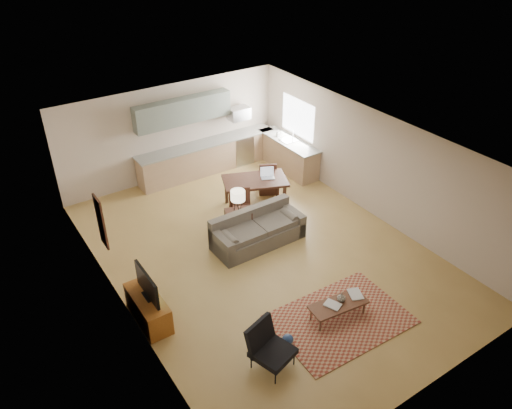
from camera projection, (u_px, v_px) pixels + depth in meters
room at (264, 203)px, 10.65m from camera, size 9.00×9.00×9.00m
kitchen_counter_back at (208, 157)px, 14.50m from camera, size 4.26×0.64×0.92m
kitchen_counter_right at (288, 155)px, 14.62m from camera, size 0.64×2.26×0.92m
kitchen_range at (240, 148)px, 15.02m from camera, size 0.62×0.62×0.90m
kitchen_microwave at (239, 113)px, 14.45m from camera, size 0.62×0.40×0.35m
upper_cabinets at (183, 111)px, 13.53m from camera, size 2.80×0.34×0.70m
window_right at (298, 117)px, 14.18m from camera, size 0.02×1.40×1.05m
wall_art_left at (101, 222)px, 9.67m from camera, size 0.06×0.42×1.10m
triptych at (168, 119)px, 13.55m from camera, size 1.70×0.04×0.50m
rug at (340, 319)px, 9.59m from camera, size 2.59×1.84×0.02m
sofa at (258, 229)px, 11.49m from camera, size 2.26×0.99×0.78m
coffee_table at (338, 310)px, 9.57m from camera, size 1.19×0.58×0.35m
book_a at (330, 308)px, 9.35m from camera, size 0.44×0.47×0.03m
book_b at (349, 295)px, 9.66m from camera, size 0.48×0.51×0.03m
vase at (341, 297)px, 9.50m from camera, size 0.17×0.17×0.17m
armchair at (273, 349)px, 8.43m from camera, size 0.92×0.92×0.84m
tv_credenza at (148, 308)px, 9.45m from camera, size 0.47×1.22×0.56m
tv at (147, 285)px, 9.18m from camera, size 0.09×0.94×0.56m
console_table at (238, 223)px, 11.78m from camera, size 0.69×0.57×0.69m
table_lamp at (238, 201)px, 11.45m from camera, size 0.43×0.43×0.56m
dining_table at (255, 193)px, 12.84m from camera, size 1.83×1.44×0.81m
dining_chair_near at (242, 208)px, 12.15m from camera, size 0.61×0.62×0.92m
dining_chair_far at (267, 176)px, 13.46m from camera, size 0.63×0.64×0.95m
laptop at (268, 173)px, 12.63m from camera, size 0.42×0.38×0.26m
soap_bottle at (278, 133)px, 14.55m from camera, size 0.10×0.10×0.19m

